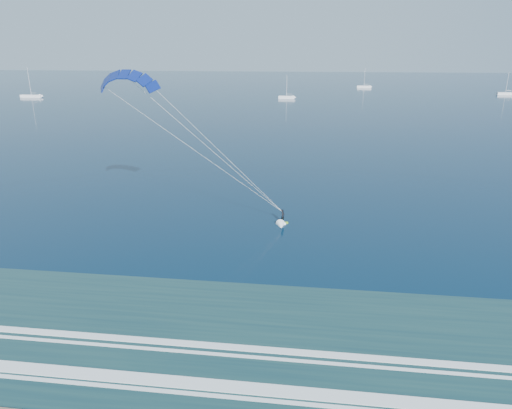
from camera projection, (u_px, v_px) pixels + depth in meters
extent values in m
cube|color=#1E423F|center=(166.00, 356.00, 31.80)|extent=(600.00, 22.00, 0.03)
cube|color=white|center=(154.00, 380.00, 29.44)|extent=(600.00, 1.10, 0.07)
cube|color=white|center=(173.00, 343.00, 33.20)|extent=(600.00, 0.70, 0.07)
cube|color=#A9E81B|center=(283.00, 222.00, 56.32)|extent=(1.35, 0.43, 0.08)
imported|color=black|center=(283.00, 216.00, 56.04)|extent=(0.61, 0.72, 1.66)
cone|color=white|center=(281.00, 226.00, 55.10)|extent=(1.31, 1.74, 1.10)
cube|color=white|center=(31.00, 96.00, 204.79)|extent=(9.75, 2.40, 1.20)
cylinder|color=silver|center=(29.00, 81.00, 202.68)|extent=(0.18, 0.18, 11.92)
cylinder|color=silver|center=(33.00, 93.00, 204.20)|extent=(2.60, 0.12, 0.12)
cube|color=white|center=(286.00, 97.00, 199.67)|extent=(6.94, 2.40, 1.20)
cylinder|color=silver|center=(287.00, 86.00, 198.08)|extent=(0.18, 0.18, 8.68)
cylinder|color=silver|center=(289.00, 94.00, 199.07)|extent=(2.60, 0.12, 0.12)
cube|color=white|center=(364.00, 87.00, 257.08)|extent=(7.81, 2.40, 1.20)
cylinder|color=silver|center=(365.00, 77.00, 255.36)|extent=(0.18, 0.18, 9.54)
cylinder|color=silver|center=(366.00, 84.00, 256.49)|extent=(2.60, 0.12, 0.12)
cube|color=white|center=(505.00, 94.00, 216.72)|extent=(7.65, 2.40, 1.20)
cylinder|color=silver|center=(507.00, 82.00, 215.02)|extent=(0.18, 0.18, 9.39)
cylinder|color=silver|center=(509.00, 91.00, 216.13)|extent=(2.60, 0.12, 0.12)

